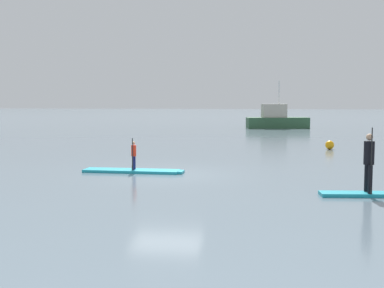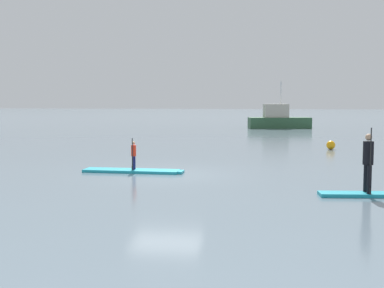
# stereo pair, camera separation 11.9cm
# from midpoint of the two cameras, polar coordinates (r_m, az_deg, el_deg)

# --- Properties ---
(ground_plane) EXTENTS (240.00, 240.00, 0.00)m
(ground_plane) POSITION_cam_midpoint_polar(r_m,az_deg,el_deg) (18.23, -3.03, -3.46)
(ground_plane) COLOR slate
(paddleboard_near) EXTENTS (3.73, 0.88, 0.10)m
(paddleboard_near) POSITION_cam_midpoint_polar(r_m,az_deg,el_deg) (18.97, -6.73, -3.00)
(paddleboard_near) COLOR #1E9EB2
(paddleboard_near) RESTS_ON ground
(paddler_child_solo) EXTENTS (0.19, 0.38, 1.17)m
(paddler_child_solo) POSITION_cam_midpoint_polar(r_m,az_deg,el_deg) (18.87, -6.72, -1.10)
(paddler_child_solo) COLOR #19194C
(paddler_child_solo) RESTS_ON paddleboard_near
(paddleboard_far) EXTENTS (3.31, 0.88, 0.10)m
(paddleboard_far) POSITION_cam_midpoint_polar(r_m,az_deg,el_deg) (15.16, 19.96, -5.31)
(paddleboard_far) COLOR #1E9EB2
(paddleboard_far) RESTS_ON ground
(paddler_adult) EXTENTS (0.32, 0.52, 1.82)m
(paddler_adult) POSITION_cam_midpoint_polar(r_m,az_deg,el_deg) (14.92, 18.96, -1.58)
(paddler_adult) COLOR black
(paddler_adult) RESTS_ON paddleboard_far
(fishing_boat_green_midground) EXTENTS (5.85, 2.69, 4.35)m
(fishing_boat_green_midground) POSITION_cam_midpoint_polar(r_m,az_deg,el_deg) (47.65, 9.36, 2.72)
(fishing_boat_green_midground) COLOR #2D5638
(fishing_boat_green_midground) RESTS_ON ground
(mooring_buoy_near) EXTENTS (0.47, 0.47, 0.47)m
(mooring_buoy_near) POSITION_cam_midpoint_polar(r_m,az_deg,el_deg) (28.29, 15.02, -0.11)
(mooring_buoy_near) COLOR orange
(mooring_buoy_near) RESTS_ON ground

